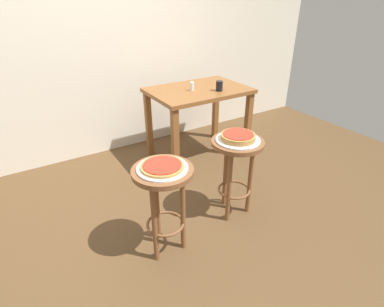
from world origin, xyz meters
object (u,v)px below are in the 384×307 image
at_px(stool_middle, 236,160).
at_px(pizza_middle, 238,137).
at_px(stool_foreground, 164,191).
at_px(serving_plate_foreground, 162,168).
at_px(pizza_foreground, 162,166).
at_px(dining_table, 198,100).
at_px(cup_near_edge, 219,86).
at_px(condiment_shaker, 192,86).
at_px(serving_plate_middle, 238,140).

xyz_separation_m(stool_middle, pizza_middle, (0.00, 0.00, 0.20)).
xyz_separation_m(stool_foreground, serving_plate_foreground, (0.00, 0.00, 0.17)).
xyz_separation_m(pizza_foreground, dining_table, (0.98, 1.09, -0.04)).
relative_size(cup_near_edge, condiment_shaker, 1.15).
height_order(stool_foreground, dining_table, dining_table).
bearing_deg(cup_near_edge, serving_plate_middle, -117.66).
xyz_separation_m(stool_middle, condiment_shaker, (0.21, 1.00, 0.32)).
bearing_deg(cup_near_edge, pizza_foreground, -140.59).
relative_size(stool_middle, condiment_shaker, 7.56).
relative_size(stool_foreground, condiment_shaker, 7.56).
bearing_deg(condiment_shaker, stool_middle, -102.11).
xyz_separation_m(serving_plate_foreground, cup_near_edge, (1.12, 0.92, 0.15)).
bearing_deg(serving_plate_middle, stool_middle, -90.00).
xyz_separation_m(pizza_foreground, stool_middle, (0.67, 0.07, -0.19)).
bearing_deg(pizza_foreground, dining_table, 48.11).
xyz_separation_m(pizza_foreground, pizza_middle, (0.67, 0.07, 0.01)).
xyz_separation_m(stool_foreground, serving_plate_middle, (0.67, 0.07, 0.17)).
distance_m(serving_plate_foreground, pizza_foreground, 0.02).
bearing_deg(condiment_shaker, serving_plate_foreground, -129.66).
xyz_separation_m(stool_middle, serving_plate_middle, (0.00, 0.00, 0.17)).
bearing_deg(pizza_middle, serving_plate_middle, 0.00).
height_order(serving_plate_middle, condiment_shaker, condiment_shaker).
bearing_deg(stool_middle, pizza_foreground, -173.92).
distance_m(stool_foreground, serving_plate_middle, 0.70).
relative_size(serving_plate_foreground, cup_near_edge, 3.26).
height_order(serving_plate_foreground, serving_plate_middle, same).
relative_size(serving_plate_foreground, pizza_foreground, 1.18).
distance_m(pizza_foreground, condiment_shaker, 1.40).
bearing_deg(condiment_shaker, pizza_middle, -102.11).
distance_m(stool_middle, condiment_shaker, 1.07).
relative_size(stool_middle, serving_plate_middle, 1.98).
relative_size(pizza_middle, cup_near_edge, 2.57).
bearing_deg(dining_table, stool_foreground, -131.89).
distance_m(serving_plate_middle, dining_table, 1.07).
height_order(pizza_foreground, stool_middle, pizza_foreground).
relative_size(pizza_foreground, cup_near_edge, 2.76).
bearing_deg(serving_plate_middle, pizza_middle, 0.00).
relative_size(pizza_foreground, dining_table, 0.28).
distance_m(stool_middle, dining_table, 1.08).
relative_size(serving_plate_middle, pizza_middle, 1.30).
bearing_deg(pizza_foreground, stool_middle, 6.08).
distance_m(stool_middle, cup_near_edge, 1.01).
bearing_deg(stool_middle, pizza_middle, 90.00).
height_order(stool_foreground, cup_near_edge, cup_near_edge).
bearing_deg(dining_table, cup_near_edge, -52.05).
distance_m(serving_plate_middle, pizza_middle, 0.03).
bearing_deg(stool_middle, serving_plate_middle, 90.00).
bearing_deg(serving_plate_foreground, pizza_middle, 6.08).
bearing_deg(serving_plate_foreground, dining_table, 48.11).
height_order(pizza_foreground, serving_plate_middle, pizza_foreground).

